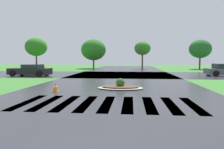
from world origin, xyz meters
TOP-DOWN VIEW (x-y plane):
  - asphalt_roadway at (0.00, 10.00)m, footprint 11.81×80.00m
  - asphalt_cross_road at (0.00, 21.73)m, footprint 90.00×10.63m
  - crosswalk_stripes at (0.00, 5.35)m, footprint 7.65×3.41m
  - median_island at (0.33, 9.88)m, footprint 2.92×1.75m
  - car_silver_hatch at (-10.10, 18.82)m, footprint 4.69×2.31m
  - drainage_pipe_stack at (-11.08, 21.97)m, footprint 2.53×1.27m
  - traffic_cone at (-3.40, 8.34)m, footprint 0.36×0.36m
  - background_treeline at (1.32, 35.60)m, footprint 43.87×6.05m

SIDE VIEW (x-z plane):
  - crosswalk_stripes at x=0.00m, z-range 0.00..0.01m
  - asphalt_roadway at x=0.00m, z-range 0.00..0.01m
  - asphalt_cross_road at x=0.00m, z-range 0.00..0.01m
  - median_island at x=0.33m, z-range -0.20..0.48m
  - traffic_cone at x=-3.40m, z-range -0.01..0.54m
  - drainage_pipe_stack at x=-11.08m, z-range 0.00..0.99m
  - car_silver_hatch at x=-10.10m, z-range -0.04..1.24m
  - background_treeline at x=1.32m, z-range 0.79..6.56m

